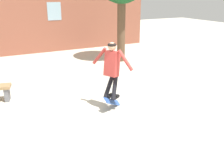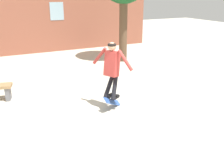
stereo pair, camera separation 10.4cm
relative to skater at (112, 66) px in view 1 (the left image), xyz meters
name	(u,v)px [view 1 (the left image)]	position (x,y,z in m)	size (l,w,h in m)	color
ground_plane	(114,120)	(-0.23, -0.58, -1.21)	(40.00, 40.00, 0.00)	beige
building_backdrop	(38,3)	(-0.21, 7.76, 1.29)	(12.53, 0.52, 5.85)	#93513D
skater	(112,66)	(0.00, 0.00, 0.00)	(0.67, 1.12, 1.49)	#B23833
skateboard_flipping	(112,102)	(0.02, 0.02, -1.01)	(0.66, 0.56, 0.49)	#2D519E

